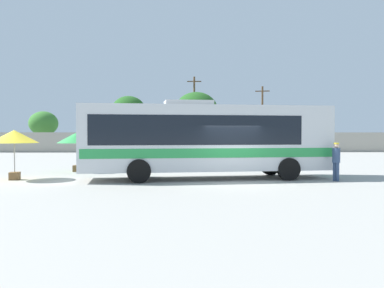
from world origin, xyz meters
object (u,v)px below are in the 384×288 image
object	(u,v)px
attendant_by_bus_door	(336,159)
roadside_tree_left	(43,123)
coach_bus_silver_green	(204,137)
utility_pole_far	(194,112)
roadside_tree_midright	(196,111)
vendor_umbrella_near_gate_green	(77,138)
utility_pole_near	(262,117)
parked_car_second_black	(169,147)
vendor_umbrella_secondary_yellow	(14,137)
parked_car_leftmost_grey	(113,147)
roadside_tree_midleft	(129,111)

from	to	relation	value
attendant_by_bus_door	roadside_tree_left	xyz separation A→B (m)	(-24.61, 32.82, 2.50)
coach_bus_silver_green	utility_pole_far	bearing A→B (deg)	89.01
attendant_by_bus_door	roadside_tree_midright	xyz separation A→B (m)	(-5.13, 32.18, 4.15)
coach_bus_silver_green	vendor_umbrella_near_gate_green	bearing A→B (deg)	151.69
utility_pole_near	roadside_tree_midright	distance (m)	8.40
vendor_umbrella_near_gate_green	utility_pole_near	bearing A→B (deg)	59.13
vendor_umbrella_near_gate_green	attendant_by_bus_door	bearing A→B (deg)	-20.42
parked_car_second_black	vendor_umbrella_secondary_yellow	bearing A→B (deg)	-105.29
vendor_umbrella_secondary_yellow	utility_pole_far	bearing A→B (deg)	73.46
attendant_by_bus_door	vendor_umbrella_secondary_yellow	distance (m)	14.77
coach_bus_silver_green	utility_pole_near	xyz separation A→B (m)	(9.14, 30.67, 2.30)
attendant_by_bus_door	vendor_umbrella_secondary_yellow	world-z (taller)	vendor_umbrella_secondary_yellow
parked_car_leftmost_grey	roadside_tree_midright	distance (m)	12.69
roadside_tree_midleft	roadside_tree_midright	distance (m)	8.49
vendor_umbrella_secondary_yellow	attendant_by_bus_door	bearing A→B (deg)	-3.30
parked_car_second_black	roadside_tree_left	xyz separation A→B (m)	(-16.26, 8.70, 2.68)
vendor_umbrella_secondary_yellow	parked_car_leftmost_grey	bearing A→B (deg)	88.99
utility_pole_far	vendor_umbrella_near_gate_green	bearing A→B (deg)	-105.27
roadside_tree_midleft	roadside_tree_midright	size ratio (longest dim) A/B	0.92
utility_pole_near	roadside_tree_left	world-z (taller)	utility_pole_near
roadside_tree_midleft	parked_car_second_black	bearing A→B (deg)	-53.83
coach_bus_silver_green	roadside_tree_midleft	world-z (taller)	roadside_tree_midleft
parked_car_second_black	roadside_tree_midright	xyz separation A→B (m)	(3.22, 8.05, 4.33)
roadside_tree_left	attendant_by_bus_door	bearing A→B (deg)	-53.14
utility_pole_near	parked_car_leftmost_grey	bearing A→B (deg)	-157.80
vendor_umbrella_near_gate_green	roadside_tree_midright	bearing A→B (deg)	74.19
vendor_umbrella_secondary_yellow	utility_pole_near	size ratio (longest dim) A/B	0.28
utility_pole_near	roadside_tree_left	distance (m)	27.86
vendor_umbrella_near_gate_green	utility_pole_far	size ratio (longest dim) A/B	0.24
coach_bus_silver_green	roadside_tree_midright	distance (m)	31.30
parked_car_leftmost_grey	roadside_tree_midleft	distance (m)	7.98
parked_car_leftmost_grey	roadside_tree_left	world-z (taller)	roadside_tree_left
parked_car_second_black	roadside_tree_midright	world-z (taller)	roadside_tree_midright
vendor_umbrella_near_gate_green	utility_pole_near	xyz separation A→B (m)	(16.10, 26.93, 2.38)
roadside_tree_left	vendor_umbrella_near_gate_green	bearing A→B (deg)	-67.29
utility_pole_far	roadside_tree_left	size ratio (longest dim) A/B	1.87
attendant_by_bus_door	utility_pole_near	bearing A→B (deg)	84.21
attendant_by_bus_door	parked_car_second_black	world-z (taller)	attendant_by_bus_door
attendant_by_bus_door	vendor_umbrella_secondary_yellow	xyz separation A→B (m)	(-14.71, 0.85, 0.98)
roadside_tree_midleft	attendant_by_bus_door	bearing A→B (deg)	-66.54
vendor_umbrella_near_gate_green	roadside_tree_midleft	distance (m)	26.66
parked_car_second_black	vendor_umbrella_near_gate_green	bearing A→B (deg)	-103.18
vendor_umbrella_secondary_yellow	roadside_tree_midleft	size ratio (longest dim) A/B	0.34
parked_car_leftmost_grey	roadside_tree_midright	xyz separation A→B (m)	(9.17, 7.60, 4.37)
utility_pole_far	roadside_tree_left	distance (m)	19.28
attendant_by_bus_door	parked_car_second_black	bearing A→B (deg)	109.09
utility_pole_near	roadside_tree_midleft	xyz separation A→B (m)	(-16.78, -0.47, 0.80)
parked_car_leftmost_grey	roadside_tree_left	xyz separation A→B (m)	(-10.31, 8.24, 2.73)
vendor_umbrella_near_gate_green	roadside_tree_left	xyz separation A→B (m)	(-11.73, 28.03, 1.61)
utility_pole_far	parked_car_leftmost_grey	bearing A→B (deg)	-139.30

